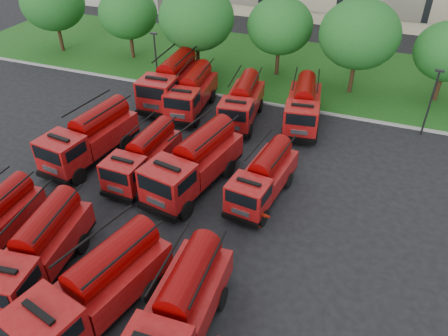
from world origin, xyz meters
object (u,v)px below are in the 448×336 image
object	(u,v)px
firefighter_4	(136,200)
firefighter_5	(256,225)
fire_truck_11	(303,105)
fire_truck_10	(242,102)
firefighter_1	(38,319)
fire_truck_3	(181,308)
fire_truck_2	(95,289)
fire_truck_8	(171,81)
fire_truck_5	(144,156)
fire_truck_6	(194,163)
fire_truck_7	(263,177)
fire_truck_9	(192,92)
fire_truck_1	(38,249)
fire_truck_4	(90,137)

from	to	relation	value
firefighter_4	firefighter_5	xyz separation A→B (m)	(7.45, 0.52, 0.00)
firefighter_4	fire_truck_11	bearing A→B (deg)	-61.24
fire_truck_10	firefighter_1	world-z (taller)	fire_truck_10
firefighter_1	firefighter_5	distance (m)	11.91
fire_truck_3	fire_truck_10	world-z (taller)	fire_truck_3
fire_truck_2	fire_truck_11	size ratio (longest dim) A/B	1.10
fire_truck_10	fire_truck_8	bearing A→B (deg)	164.34
fire_truck_5	fire_truck_11	size ratio (longest dim) A/B	0.91
fire_truck_6	fire_truck_7	size ratio (longest dim) A/B	1.23
fire_truck_9	firefighter_1	size ratio (longest dim) A/B	4.19
fire_truck_2	fire_truck_5	world-z (taller)	fire_truck_2
fire_truck_2	fire_truck_5	size ratio (longest dim) A/B	1.21
fire_truck_1	fire_truck_11	xyz separation A→B (m)	(8.62, 19.27, 0.01)
fire_truck_6	fire_truck_10	world-z (taller)	fire_truck_6
fire_truck_2	fire_truck_6	bearing A→B (deg)	102.85
fire_truck_4	fire_truck_6	size ratio (longest dim) A/B	0.95
fire_truck_8	fire_truck_9	size ratio (longest dim) A/B	1.13
fire_truck_11	firefighter_5	distance (m)	12.37
fire_truck_3	fire_truck_8	distance (m)	22.48
fire_truck_2	fire_truck_4	world-z (taller)	fire_truck_2
fire_truck_4	fire_truck_10	distance (m)	11.66
fire_truck_2	fire_truck_6	size ratio (longest dim) A/B	0.99
fire_truck_7	fire_truck_10	distance (m)	9.63
fire_truck_8	firefighter_1	world-z (taller)	fire_truck_8
fire_truck_8	fire_truck_5	bearing A→B (deg)	-75.51
fire_truck_7	fire_truck_8	bearing A→B (deg)	145.10
fire_truck_6	firefighter_4	distance (m)	4.21
fire_truck_10	fire_truck_11	distance (m)	4.65
fire_truck_11	fire_truck_6	bearing A→B (deg)	-122.15
fire_truck_3	fire_truck_10	distance (m)	19.24
fire_truck_5	fire_truck_7	world-z (taller)	fire_truck_5
fire_truck_5	fire_truck_11	world-z (taller)	fire_truck_11
fire_truck_1	fire_truck_10	size ratio (longest dim) A/B	1.02
fire_truck_6	fire_truck_10	distance (m)	9.11
fire_truck_2	fire_truck_5	bearing A→B (deg)	121.79
firefighter_5	fire_truck_8	bearing A→B (deg)	-24.65
fire_truck_6	fire_truck_9	distance (m)	10.27
fire_truck_8	fire_truck_3	bearing A→B (deg)	-65.19
fire_truck_1	firefighter_4	bearing A→B (deg)	70.74
fire_truck_6	fire_truck_8	distance (m)	12.17
firefighter_4	fire_truck_9	bearing A→B (deg)	-24.09
fire_truck_8	firefighter_4	distance (m)	13.51
fire_truck_2	fire_truck_4	bearing A→B (deg)	139.28
fire_truck_7	fire_truck_9	xyz separation A→B (m)	(-8.60, 8.82, 0.14)
fire_truck_7	fire_truck_8	size ratio (longest dim) A/B	0.82
fire_truck_3	fire_truck_5	world-z (taller)	fire_truck_3
fire_truck_1	fire_truck_8	distance (m)	19.48
fire_truck_10	firefighter_1	distance (m)	20.83
fire_truck_5	fire_truck_11	distance (m)	13.00
firefighter_4	fire_truck_10	bearing A→B (deg)	-44.79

